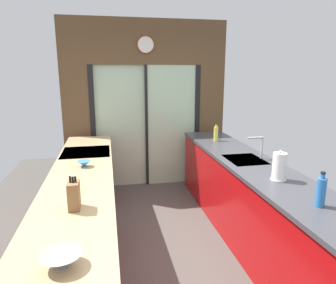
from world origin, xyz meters
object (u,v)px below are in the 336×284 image
knife_block (74,195)px  soap_bottle_far (216,133)px  oven_range (88,187)px  soap_bottle_near (321,192)px  mixing_bowl_far (84,164)px  mixing_bowl_near (61,260)px  paper_towel_roll (279,167)px

knife_block → soap_bottle_far: (1.78, 1.91, 0.01)m
oven_range → soap_bottle_near: (1.80, -1.96, 0.58)m
mixing_bowl_far → knife_block: 1.02m
oven_range → mixing_bowl_near: bearing=-89.5°
mixing_bowl_near → mixing_bowl_far: size_ratio=1.47×
oven_range → mixing_bowl_far: size_ratio=6.37×
oven_range → paper_towel_roll: paper_towel_roll is taller
mixing_bowl_near → knife_block: bearing=90.0°
paper_towel_roll → knife_block: bearing=-172.1°
oven_range → mixing_bowl_near: (0.02, -2.33, 0.50)m
mixing_bowl_near → soap_bottle_far: bearing=55.6°
soap_bottle_near → paper_towel_roll: paper_towel_roll is taller
knife_block → soap_bottle_near: bearing=-10.1°
mixing_bowl_far → soap_bottle_far: size_ratio=0.56×
soap_bottle_far → mixing_bowl_near: bearing=-124.4°
mixing_bowl_far → paper_towel_roll: size_ratio=0.50×
soap_bottle_near → paper_towel_roll: 0.57m
paper_towel_roll → soap_bottle_near: bearing=-90.0°
soap_bottle_far → paper_towel_roll: size_ratio=0.89×
oven_range → soap_bottle_near: 2.72m
mixing_bowl_near → mixing_bowl_far: 1.71m
soap_bottle_near → soap_bottle_far: bearing=90.0°
mixing_bowl_far → soap_bottle_near: bearing=-36.9°
mixing_bowl_far → knife_block: size_ratio=0.57×
mixing_bowl_near → mixing_bowl_far: (0.00, 1.71, -0.00)m
soap_bottle_near → knife_block: bearing=169.9°
knife_block → paper_towel_roll: paper_towel_roll is taller
oven_range → knife_block: bearing=-89.4°
mixing_bowl_near → paper_towel_roll: bearing=27.8°
mixing_bowl_near → knife_block: size_ratio=0.84×
knife_block → soap_bottle_near: size_ratio=0.94×
knife_block → soap_bottle_far: bearing=47.0°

